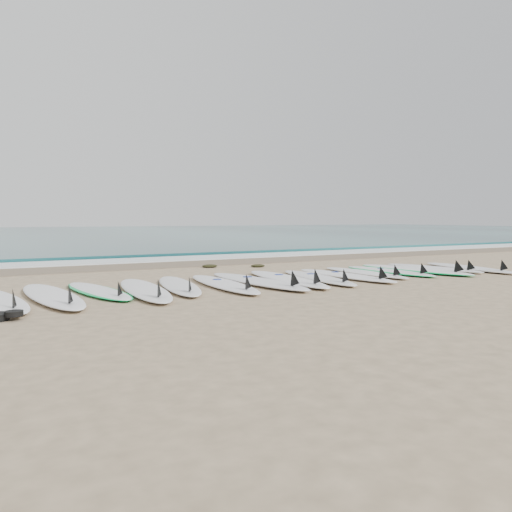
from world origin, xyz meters
name	(u,v)px	position (x,y,z in m)	size (l,w,h in m)	color
ground	(285,281)	(0.00, 0.00, 0.00)	(120.00, 120.00, 0.00)	#9B8364
ocean	(59,233)	(0.00, 32.50, 0.01)	(120.00, 55.00, 0.03)	#1E5A5D
wet_sand_band	(201,263)	(0.00, 4.10, 0.01)	(120.00, 1.80, 0.01)	brown
foam_band	(182,259)	(0.00, 5.50, 0.02)	(120.00, 1.40, 0.04)	silver
wave_crest	(165,254)	(0.00, 7.00, 0.05)	(120.00, 1.00, 0.10)	#1E5A5D
surfboard_1	(53,295)	(-3.97, -0.19, 0.06)	(0.88, 2.90, 0.37)	white
surfboard_2	(99,291)	(-3.29, 0.11, 0.04)	(0.92, 2.40, 0.30)	white
surfboard_3	(145,289)	(-2.66, -0.21, 0.06)	(0.81, 2.85, 0.36)	white
surfboard_4	(179,285)	(-2.02, 0.02, 0.06)	(0.97, 2.64, 0.33)	white
surfboard_5	(224,283)	(-1.29, -0.16, 0.06)	(0.68, 2.72, 0.34)	white
surfboard_6	(259,281)	(-0.63, -0.15, 0.06)	(0.87, 2.93, 0.37)	white
surfboard_7	(288,278)	(-0.01, -0.10, 0.06)	(0.79, 2.90, 0.37)	white
surfboard_8	(319,277)	(0.62, -0.18, 0.06)	(0.83, 2.64, 0.33)	white
surfboard_9	(347,275)	(1.29, -0.15, 0.06)	(0.76, 2.66, 0.34)	white
surfboard_10	(366,272)	(1.98, 0.09, 0.05)	(0.57, 2.40, 0.30)	white
surfboard_11	(390,271)	(2.64, 0.12, 0.05)	(0.77, 2.42, 0.30)	white
surfboard_12	(415,269)	(3.29, 0.04, 0.05)	(1.12, 2.85, 0.35)	white
surfboard_13	(435,268)	(3.95, 0.10, 0.05)	(0.85, 2.47, 0.31)	white
surfboard_14	(470,267)	(4.66, -0.26, 0.06)	(0.80, 2.61, 0.33)	white
seaweed_near	(210,266)	(-0.22, 3.00, 0.04)	(0.38, 0.29, 0.07)	black
seaweed_far	(258,266)	(0.82, 2.56, 0.03)	(0.35, 0.27, 0.07)	black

